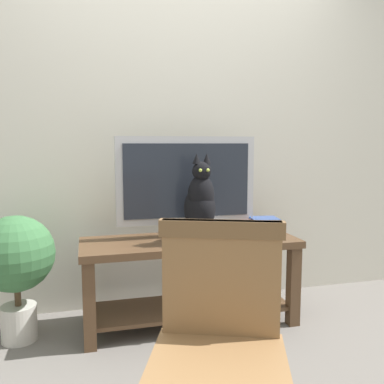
# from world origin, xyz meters

# --- Properties ---
(ground_plane) EXTENTS (12.00, 12.00, 0.00)m
(ground_plane) POSITION_xyz_m (0.00, 0.00, 0.00)
(ground_plane) COLOR slate
(back_wall) EXTENTS (7.00, 0.12, 2.80)m
(back_wall) POSITION_xyz_m (0.00, 0.92, 1.40)
(back_wall) COLOR beige
(back_wall) RESTS_ON ground
(tv_stand) EXTENTS (1.36, 0.48, 0.55)m
(tv_stand) POSITION_xyz_m (0.02, 0.46, 0.38)
(tv_stand) COLOR #513823
(tv_stand) RESTS_ON ground
(tv) EXTENTS (0.90, 0.20, 0.65)m
(tv) POSITION_xyz_m (0.02, 0.55, 0.90)
(tv) COLOR #B7B7BC
(tv) RESTS_ON tv_stand
(media_box) EXTENTS (0.34, 0.26, 0.07)m
(media_box) POSITION_xyz_m (0.06, 0.38, 0.59)
(media_box) COLOR #ADADB2
(media_box) RESTS_ON tv_stand
(cat) EXTENTS (0.19, 0.30, 0.47)m
(cat) POSITION_xyz_m (0.06, 0.37, 0.80)
(cat) COLOR black
(cat) RESTS_ON media_box
(wooden_chair) EXTENTS (0.56, 0.56, 0.89)m
(wooden_chair) POSITION_xyz_m (-0.20, -0.77, 0.53)
(wooden_chair) COLOR olive
(wooden_chair) RESTS_ON ground
(book_stack) EXTENTS (0.23, 0.18, 0.10)m
(book_stack) POSITION_xyz_m (0.53, 0.51, 0.60)
(book_stack) COLOR #38664C
(book_stack) RESTS_ON tv_stand
(potted_plant) EXTENTS (0.44, 0.44, 0.74)m
(potted_plant) POSITION_xyz_m (-1.01, 0.49, 0.48)
(potted_plant) COLOR beige
(potted_plant) RESTS_ON ground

